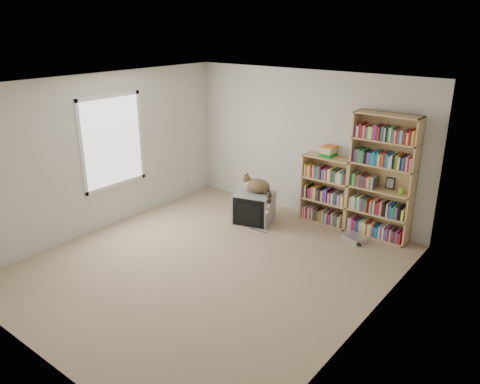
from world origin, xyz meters
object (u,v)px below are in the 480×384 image
Objects in this scene: crt_tv at (254,207)px; cat at (259,189)px; dvd_player at (354,238)px; bookcase_tall at (382,181)px; bookcase_short at (327,193)px.

cat is (0.07, 0.03, 0.35)m from crt_tv.
dvd_player is (1.67, 0.38, -0.22)m from crt_tv.
cat is 1.97× the size of dvd_player.
crt_tv is 1.73m from dvd_player.
bookcase_tall reaches higher than crt_tv.
crt_tv is at bearing -158.05° from bookcase_tall.
cat is at bearing -145.34° from dvd_player.
cat is at bearing -157.99° from bookcase_tall.
bookcase_tall is at bearing 7.83° from cat.
cat is 0.35× the size of bookcase_tall.
cat is 1.14m from bookcase_short.
bookcase_tall reaches higher than bookcase_short.
dvd_player is (-0.20, -0.37, -0.89)m from bookcase_tall.
bookcase_tall reaches higher than cat.
bookcase_short is 3.30× the size of dvd_player.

